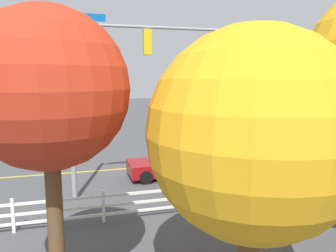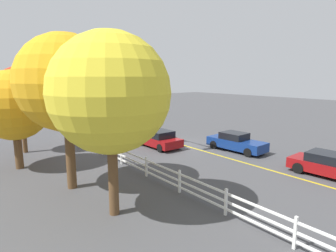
{
  "view_description": "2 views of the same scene",
  "coord_description": "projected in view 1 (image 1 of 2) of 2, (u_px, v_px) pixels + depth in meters",
  "views": [
    {
      "loc": [
        4.89,
        17.47,
        5.02
      ],
      "look_at": [
        0.05,
        -0.25,
        2.26
      ],
      "focal_mm": 34.78,
      "sensor_mm": 36.0,
      "label": 1
    },
    {
      "loc": [
        -17.0,
        14.9,
        5.58
      ],
      "look_at": [
        0.84,
        0.73,
        1.56
      ],
      "focal_mm": 29.53,
      "sensor_mm": 36.0,
      "label": 2
    }
  ],
  "objects": [
    {
      "name": "car_0",
      "position": [
        170.0,
        163.0,
        16.59
      ],
      "size": [
        4.15,
        2.03,
        1.38
      ],
      "rotation": [
        0.0,
        0.0,
        0.01
      ],
      "color": "maroon",
      "rests_on": "ground_plane"
    },
    {
      "name": "signal_assembly",
      "position": [
        127.0,
        72.0,
        13.24
      ],
      "size": [
        7.56,
        0.37,
        7.46
      ],
      "color": "gray",
      "rests_on": "ground_plane"
    },
    {
      "name": "car_1",
      "position": [
        220.0,
        143.0,
        21.6
      ],
      "size": [
        4.64,
        1.99,
        1.4
      ],
      "rotation": [
        0.0,
        0.0,
        3.19
      ],
      "color": "navy",
      "rests_on": "ground_plane"
    },
    {
      "name": "white_rail_fence",
      "position": [
        284.0,
        187.0,
        13.18
      ],
      "size": [
        26.1,
        0.1,
        1.15
      ],
      "color": "white",
      "rests_on": "ground_plane"
    },
    {
      "name": "ground_plane",
      "position": [
        170.0,
        165.0,
        18.69
      ],
      "size": [
        120.0,
        120.0,
        0.0
      ],
      "primitive_type": "plane",
      "color": "#444447"
    },
    {
      "name": "tree_3",
      "position": [
        48.0,
        91.0,
        6.27
      ],
      "size": [
        3.18,
        3.18,
        6.39
      ],
      "color": "brown",
      "rests_on": "ground_plane"
    },
    {
      "name": "tree_0",
      "position": [
        253.0,
        134.0,
        6.35
      ],
      "size": [
        4.22,
        4.22,
        6.05
      ],
      "color": "brown",
      "rests_on": "ground_plane"
    },
    {
      "name": "lane_center_stripe",
      "position": [
        233.0,
        161.0,
        19.73
      ],
      "size": [
        28.0,
        0.16,
        0.01
      ],
      "primitive_type": "cube",
      "color": "gold",
      "rests_on": "ground_plane"
    },
    {
      "name": "car_2",
      "position": [
        312.0,
        139.0,
        23.11
      ],
      "size": [
        4.6,
        2.14,
        1.33
      ],
      "rotation": [
        0.0,
        0.0,
        3.19
      ],
      "color": "maroon",
      "rests_on": "ground_plane"
    }
  ]
}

